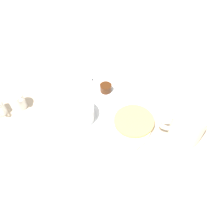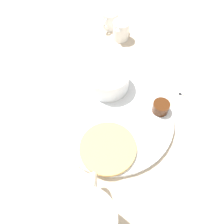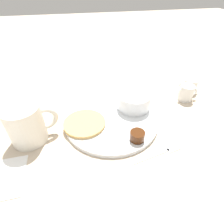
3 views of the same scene
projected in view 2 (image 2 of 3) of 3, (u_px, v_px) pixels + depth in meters
The scene contains 10 objects.
ground_plane at pixel (114, 119), 0.51m from camera, with size 4.00×4.00×0.00m, color #C6B299.
plate at pixel (114, 118), 0.50m from camera, with size 0.27×0.27×0.01m.
pancake_stack at pixel (108, 148), 0.45m from camera, with size 0.12×0.12×0.01m.
bowl at pixel (108, 79), 0.52m from camera, with size 0.10×0.10×0.05m.
syrup_cup at pixel (161, 107), 0.50m from camera, with size 0.04×0.04×0.03m.
butter_ramekin at pixel (114, 78), 0.54m from camera, with size 0.05×0.05×0.04m.
coffee_mug at pixel (89, 221), 0.35m from camera, with size 0.13×0.09×0.10m.
creamer_pitcher_near at pixel (121, 30), 0.64m from camera, with size 0.07×0.05×0.06m.
creamer_pitcher_far at pixel (110, 20), 0.67m from camera, with size 0.07×0.05×0.05m.
fork at pixel (181, 100), 0.54m from camera, with size 0.14×0.04×0.00m.
Camera 2 is at (-0.25, -0.07, 0.44)m, focal length 35.00 mm.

